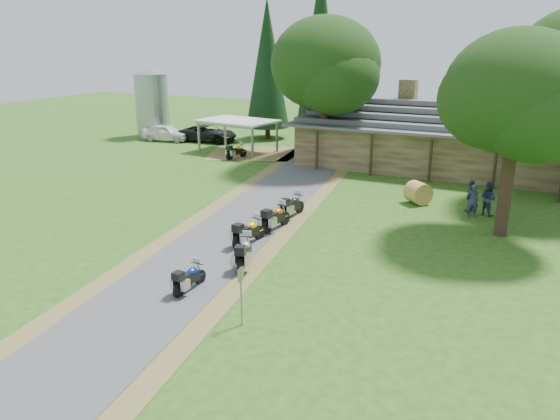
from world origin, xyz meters
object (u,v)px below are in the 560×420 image
at_px(hay_bale, 418,193).
at_px(motorcycle_row_c, 249,230).
at_px(car_dark_suv, 208,129).
at_px(motorcycle_row_b, 245,251).
at_px(motorcycle_row_e, 292,205).
at_px(carport, 238,136).
at_px(motorcycle_carport_a, 236,151).
at_px(lodge, 444,135).
at_px(motorcycle_row_d, 276,216).
at_px(car_white_sedan, 166,130).
at_px(silo, 152,103).
at_px(motorcycle_row_a, 189,277).

bearing_deg(hay_bale, motorcycle_row_c, -119.10).
relative_size(car_dark_suv, motorcycle_row_b, 2.98).
bearing_deg(motorcycle_row_e, hay_bale, -38.47).
distance_m(car_dark_suv, hay_bale, 24.63).
height_order(carport, motorcycle_row_b, carport).
bearing_deg(motorcycle_carport_a, carport, 42.69).
distance_m(motorcycle_row_b, motorcycle_carport_a, 21.53).
relative_size(lodge, motorcycle_row_b, 10.88).
bearing_deg(carport, hay_bale, -19.63).
height_order(motorcycle_row_d, hay_bale, motorcycle_row_d).
bearing_deg(car_white_sedan, lodge, -99.67).
xyz_separation_m(car_white_sedan, hay_bale, (25.41, -10.19, -0.33)).
xyz_separation_m(silo, motorcycle_row_a, (23.00, -27.10, -2.63)).
height_order(carport, car_dark_suv, carport).
relative_size(silo, car_white_sedan, 1.11).
xyz_separation_m(car_white_sedan, motorcycle_carport_a, (9.81, -4.04, -0.32)).
height_order(lodge, motorcycle_row_e, lodge).
bearing_deg(motorcycle_row_b, motorcycle_row_c, 7.46).
height_order(silo, motorcycle_row_d, silo).
bearing_deg(carport, silo, 171.34).
distance_m(lodge, car_white_sedan, 25.03).
bearing_deg(motorcycle_row_d, car_dark_suv, 48.90).
bearing_deg(carport, motorcycle_carport_a, -55.33).
height_order(lodge, motorcycle_row_a, lodge).
xyz_separation_m(motorcycle_row_c, motorcycle_row_e, (0.10, 4.56, -0.01)).
bearing_deg(lodge, motorcycle_row_d, -105.80).
bearing_deg(motorcycle_row_e, silo, 59.47).
height_order(silo, car_white_sedan, silo).
bearing_deg(carport, lodge, 11.63).
bearing_deg(motorcycle_row_d, carport, 43.71).
height_order(lodge, silo, silo).
xyz_separation_m(lodge, motorcycle_carport_a, (-15.17, -3.67, -1.80)).
distance_m(motorcycle_row_b, motorcycle_row_e, 6.94).
relative_size(motorcycle_row_c, motorcycle_row_e, 1.01).
xyz_separation_m(car_white_sedan, motorcycle_row_e, (19.96, -15.61, -0.30)).
xyz_separation_m(silo, hay_bale, (28.21, -11.90, -2.57)).
bearing_deg(hay_bale, car_white_sedan, 158.14).
distance_m(motorcycle_row_d, motorcycle_carport_a, 17.15).
relative_size(motorcycle_row_a, motorcycle_carport_a, 0.88).
xyz_separation_m(lodge, car_white_sedan, (-24.99, 0.37, -1.49)).
bearing_deg(car_dark_suv, motorcycle_row_d, -144.76).
distance_m(car_white_sedan, motorcycle_row_e, 25.34).
bearing_deg(car_dark_suv, motorcycle_carport_a, -136.62).
bearing_deg(silo, motorcycle_row_e, -37.26).
xyz_separation_m(car_white_sedan, motorcycle_row_b, (20.92, -22.48, -0.29)).
distance_m(silo, motorcycle_row_b, 33.97).
bearing_deg(lodge, motorcycle_carport_a, -166.41).
bearing_deg(motorcycle_row_a, hay_bale, -16.64).
bearing_deg(motorcycle_row_e, car_white_sedan, 58.71).
distance_m(carport, hay_bale, 18.96).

